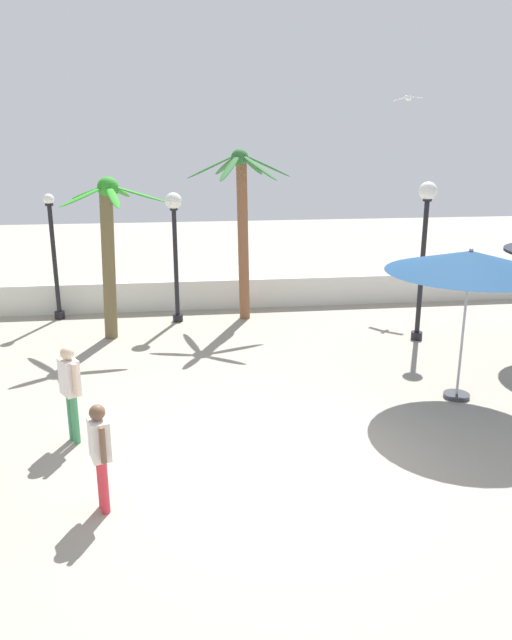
% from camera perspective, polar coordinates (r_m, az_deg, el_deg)
% --- Properties ---
extents(ground_plane, '(56.00, 56.00, 0.00)m').
position_cam_1_polar(ground_plane, '(9.97, 2.45, -13.11)').
color(ground_plane, '#9E9384').
extents(boundary_wall, '(25.20, 0.30, 0.86)m').
position_cam_1_polar(boundary_wall, '(18.33, -2.41, 2.46)').
color(boundary_wall, silver).
rests_on(boundary_wall, ground_plane).
extents(patio_umbrella_2, '(3.09, 3.09, 2.97)m').
position_cam_1_polar(patio_umbrella_2, '(12.08, 19.12, 5.04)').
color(patio_umbrella_2, '#333338').
rests_on(patio_umbrella_2, ground_plane).
extents(palm_tree_1, '(2.83, 2.66, 4.60)m').
position_cam_1_polar(palm_tree_1, '(16.77, -1.28, 9.82)').
color(palm_tree_1, brown).
rests_on(palm_tree_1, ground_plane).
extents(palm_tree_2, '(2.46, 2.71, 4.00)m').
position_cam_1_polar(palm_tree_2, '(15.55, -13.44, 7.32)').
color(palm_tree_2, brown).
rests_on(palm_tree_2, ground_plane).
extents(lamp_post_0, '(0.43, 0.43, 3.90)m').
position_cam_1_polar(lamp_post_0, '(15.49, 15.27, 7.56)').
color(lamp_post_0, black).
rests_on(lamp_post_0, ground_plane).
extents(lamp_post_1, '(0.43, 0.43, 3.50)m').
position_cam_1_polar(lamp_post_1, '(16.68, -7.50, 7.80)').
color(lamp_post_1, black).
rests_on(lamp_post_1, ground_plane).
extents(lamp_post_2, '(0.29, 0.29, 3.45)m').
position_cam_1_polar(lamp_post_2, '(17.76, -18.13, 5.80)').
color(lamp_post_2, black).
rests_on(lamp_post_2, ground_plane).
extents(guest_0, '(0.39, 0.49, 1.69)m').
position_cam_1_polar(guest_0, '(10.64, -16.76, -5.71)').
color(guest_0, '#3F8C59').
rests_on(guest_0, ground_plane).
extents(guest_2, '(0.34, 0.54, 1.57)m').
position_cam_1_polar(guest_2, '(8.70, -14.18, -11.36)').
color(guest_2, '#D8333F').
rests_on(guest_2, ground_plane).
extents(seagull_1, '(0.79, 0.82, 0.16)m').
position_cam_1_polar(seagull_1, '(20.02, 13.86, 19.23)').
color(seagull_1, white).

